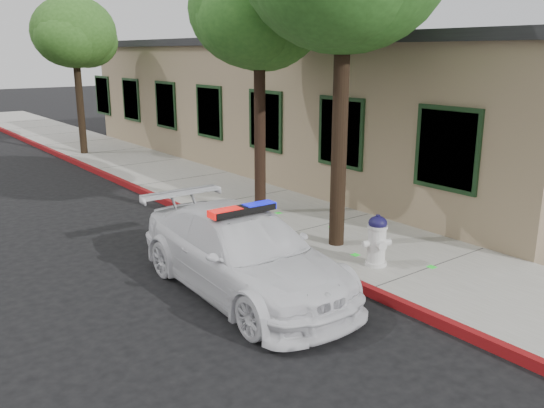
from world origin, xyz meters
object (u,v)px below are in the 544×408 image
Objects in this scene: street_tree_mid at (259,15)px; street_tree_far at (75,36)px; clapboard_building at (312,103)px; police_car at (243,253)px; fire_hydrant at (377,240)px.

street_tree_mid is 1.05× the size of street_tree_far.
police_car is (-8.14, -7.56, -1.46)m from clapboard_building.
police_car is at bearing -129.89° from street_tree_mid.
clapboard_building is 7.36m from street_tree_mid.
fire_hydrant is 0.17× the size of street_tree_far.
street_tree_far is (-0.40, 10.47, -0.22)m from street_tree_mid.
street_tree_far is (-0.00, 14.50, 3.74)m from fire_hydrant.
police_car is 5.76m from street_tree_mid.
street_tree_far is (2.31, 13.72, 3.69)m from police_car.
clapboard_building is 8.77m from street_tree_far.
clapboard_building is at bearing 78.88° from fire_hydrant.
clapboard_building is 22.61× the size of fire_hydrant.
fire_hydrant is 0.16× the size of street_tree_mid.
street_tree_mid is at bearing -141.50° from clapboard_building.
street_tree_mid is at bearing 51.80° from police_car.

